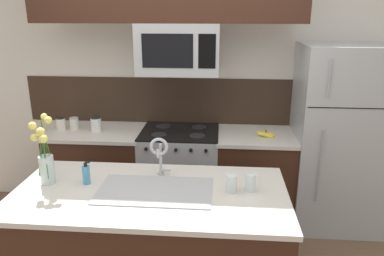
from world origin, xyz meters
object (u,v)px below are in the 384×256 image
storage_jar_tall (61,123)px  sink_faucet (160,152)px  banana_bunch (266,134)px  spare_glass (250,182)px  stove_range (180,174)px  drinking_glass (231,183)px  storage_jar_short (96,124)px  storage_jar_medium (74,123)px  flower_vase (46,161)px  microwave (179,49)px  dish_soap_bottle (86,174)px  refrigerator (338,138)px

storage_jar_tall → sink_faucet: 1.56m
banana_bunch → spare_glass: (-0.22, -1.13, 0.04)m
stove_range → banana_bunch: banana_bunch is taller
stove_range → drinking_glass: drinking_glass is taller
storage_jar_tall → drinking_glass: size_ratio=1.07×
storage_jar_short → banana_bunch: 1.66m
storage_jar_medium → drinking_glass: size_ratio=0.96×
flower_vase → storage_jar_medium: bearing=103.2°
storage_jar_short → drinking_glass: 1.77m
storage_jar_medium → drinking_glass: drinking_glass is taller
drinking_glass → sink_faucet: bearing=160.0°
storage_jar_medium → flower_vase: flower_vase is taller
storage_jar_tall → storage_jar_short: 0.37m
stove_range → storage_jar_tall: bearing=-179.5°
microwave → storage_jar_tall: size_ratio=5.71×
storage_jar_short → stove_range: bearing=1.7°
stove_range → spare_glass: bearing=-62.9°
storage_jar_short → flower_vase: flower_vase is taller
storage_jar_medium → dish_soap_bottle: (0.56, -1.20, 0.01)m
flower_vase → spare_glass: bearing=0.0°
stove_range → dish_soap_bottle: size_ratio=5.64×
refrigerator → storage_jar_medium: 2.60m
refrigerator → storage_jar_medium: (-2.60, 0.01, 0.08)m
banana_bunch → dish_soap_bottle: bearing=-140.4°
stove_range → microwave: microwave is taller
storage_jar_short → flower_vase: size_ratio=0.31×
banana_bunch → microwave: bearing=177.3°
stove_range → banana_bunch: (0.83, -0.06, 0.47)m
storage_jar_tall → banana_bunch: (2.03, -0.05, -0.04)m
banana_bunch → stove_range: bearing=175.9°
dish_soap_bottle → drinking_glass: dish_soap_bottle is taller
sink_faucet → drinking_glass: bearing=-20.0°
flower_vase → banana_bunch: bearing=34.9°
refrigerator → spare_glass: (-0.92, -1.21, 0.08)m
refrigerator → spare_glass: refrigerator is taller
drinking_glass → flower_vase: size_ratio=0.25×
flower_vase → microwave: bearing=56.0°
banana_bunch → flower_vase: size_ratio=0.40×
microwave → flower_vase: bearing=-124.0°
storage_jar_tall → sink_faucet: size_ratio=0.43×
storage_jar_tall → storage_jar_short: storage_jar_short is taller
sink_faucet → spare_glass: 0.67m
refrigerator → storage_jar_tall: size_ratio=13.58×
sink_faucet → storage_jar_short: bearing=128.6°
storage_jar_short → flower_vase: (0.04, -1.17, 0.09)m
spare_glass → sink_faucet: bearing=166.1°
banana_bunch → dish_soap_bottle: 1.75m
storage_jar_medium → banana_bunch: bearing=-2.6°
stove_range → drinking_glass: (0.48, -1.22, 0.51)m
dish_soap_bottle → storage_jar_medium: bearing=114.9°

